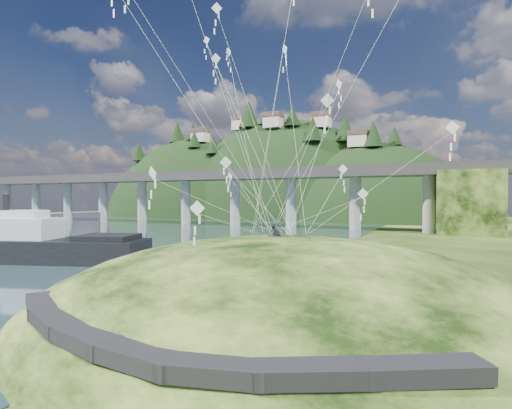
% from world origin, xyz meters
% --- Properties ---
extents(ground, '(320.00, 320.00, 0.00)m').
position_xyz_m(ground, '(0.00, 0.00, 0.00)').
color(ground, black).
rests_on(ground, ground).
extents(grass_hill, '(36.00, 32.00, 13.00)m').
position_xyz_m(grass_hill, '(8.00, 2.00, -1.50)').
color(grass_hill, black).
rests_on(grass_hill, ground).
extents(footpath, '(22.29, 5.84, 0.83)m').
position_xyz_m(footpath, '(7.46, -9.74, 2.08)').
color(footpath, black).
rests_on(footpath, ground).
extents(bridge, '(160.00, 11.00, 15.00)m').
position_xyz_m(bridge, '(-26.46, 70.07, 9.70)').
color(bridge, '#2D2B2B').
rests_on(bridge, ground).
extents(far_ridge, '(153.00, 70.00, 94.50)m').
position_xyz_m(far_ridge, '(-43.58, 122.17, -7.44)').
color(far_ridge, black).
rests_on(far_ridge, ground).
extents(work_barge, '(23.34, 12.70, 7.89)m').
position_xyz_m(work_barge, '(-24.93, 9.93, 1.98)').
color(work_barge, black).
rests_on(work_barge, ground).
extents(wooden_dock, '(13.77, 5.84, 0.98)m').
position_xyz_m(wooden_dock, '(-3.68, 5.31, 0.43)').
color(wooden_dock, '#381F17').
rests_on(wooden_dock, ground).
extents(kite_flyers, '(0.89, 1.40, 1.94)m').
position_xyz_m(kite_flyers, '(6.98, 2.64, 5.86)').
color(kite_flyers, '#282C35').
rests_on(kite_flyers, ground).
extents(kite_swarm, '(20.63, 17.63, 18.08)m').
position_xyz_m(kite_swarm, '(6.86, 2.51, 15.95)').
color(kite_swarm, white).
rests_on(kite_swarm, ground).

